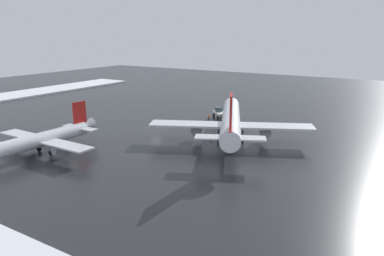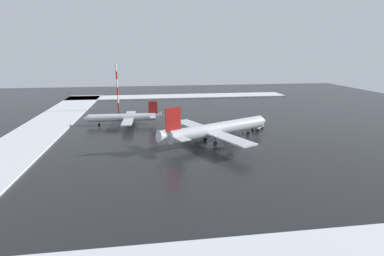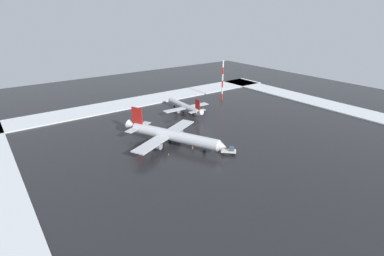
% 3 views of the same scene
% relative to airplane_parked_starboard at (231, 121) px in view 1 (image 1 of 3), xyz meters
% --- Properties ---
extents(ground_plane, '(240.00, 240.00, 0.00)m').
position_rel_airplane_parked_starboard_xyz_m(ground_plane, '(-16.67, -2.21, -3.66)').
color(ground_plane, '#232326').
extents(airplane_parked_starboard, '(29.69, 34.92, 11.08)m').
position_rel_airplane_parked_starboard_xyz_m(airplane_parked_starboard, '(0.00, 0.00, 0.00)').
color(airplane_parked_starboard, silver).
rests_on(airplane_parked_starboard, ground_plane).
extents(airplane_far_rear, '(21.80, 26.35, 7.84)m').
position_rel_airplane_parked_starboard_xyz_m(airplane_far_rear, '(-23.53, -26.61, -1.07)').
color(airplane_far_rear, silver).
rests_on(airplane_far_rear, ground_plane).
extents(pushback_tug, '(4.85, 4.77, 2.50)m').
position_rel_airplane_parked_starboard_xyz_m(pushback_tug, '(-10.85, 15.86, -2.38)').
color(pushback_tug, silver).
rests_on(pushback_tug, ground_plane).
extents(ground_crew_mid_apron, '(0.36, 0.36, 1.71)m').
position_rel_airplane_parked_starboard_xyz_m(ground_crew_mid_apron, '(-11.11, 10.91, -2.69)').
color(ground_crew_mid_apron, black).
rests_on(ground_crew_mid_apron, ground_plane).
extents(ground_crew_near_tug, '(0.36, 0.36, 1.71)m').
position_rel_airplane_parked_starboard_xyz_m(ground_crew_near_tug, '(-2.92, 7.47, -2.69)').
color(ground_crew_near_tug, black).
rests_on(ground_crew_near_tug, ground_plane).
extents(traffic_cone_near_nose, '(0.36, 0.36, 0.55)m').
position_rel_airplane_parked_starboard_xyz_m(traffic_cone_near_nose, '(-2.60, -3.32, -3.39)').
color(traffic_cone_near_nose, orange).
rests_on(traffic_cone_near_nose, ground_plane).
extents(traffic_cone_mid_line, '(0.36, 0.36, 0.55)m').
position_rel_airplane_parked_starboard_xyz_m(traffic_cone_mid_line, '(4.56, 5.09, -3.39)').
color(traffic_cone_mid_line, orange).
rests_on(traffic_cone_mid_line, ground_plane).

